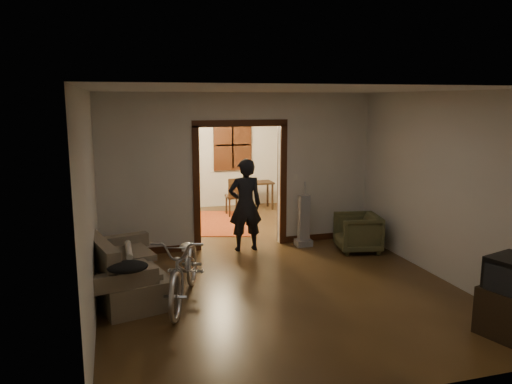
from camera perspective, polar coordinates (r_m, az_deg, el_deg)
name	(u,v)px	position (r m, az deg, el deg)	size (l,w,h in m)	color
floor	(251,257)	(8.65, -0.56, -7.48)	(5.00, 8.50, 0.01)	#372311
ceiling	(251,92)	(8.22, -0.60, 11.40)	(5.00, 8.50, 0.01)	white
wall_back	(205,152)	(12.43, -5.88, 4.61)	(5.00, 0.02, 2.80)	beige
wall_left	(94,184)	(8.03, -18.03, 0.87)	(0.02, 8.50, 2.80)	beige
wall_right	(384,171)	(9.30, 14.43, 2.33)	(0.02, 8.50, 2.80)	beige
partition_wall	(240,171)	(9.04, -1.86, 2.42)	(5.00, 0.14, 2.80)	beige
door_casing	(240,187)	(9.09, -1.85, 0.55)	(1.74, 0.20, 2.32)	#371A0C
far_window	(233,145)	(12.52, -2.70, 5.39)	(0.98, 0.06, 1.28)	black
chandelier	(219,115)	(10.66, -4.26, 8.77)	(0.24, 0.24, 0.24)	#FFE0A5
light_switch	(296,177)	(9.30, 4.54, 1.70)	(0.08, 0.01, 0.12)	silver
sofa	(122,263)	(7.24, -15.02, -7.88)	(0.85, 1.89, 0.87)	brown
rolled_paper	(129,250)	(7.50, -14.35, -6.43)	(0.09, 0.09, 0.74)	beige
jacket	(128,267)	(6.30, -14.46, -8.30)	(0.49, 0.37, 0.14)	black
bicycle	(185,267)	(6.77, -8.11, -8.47)	(0.64, 1.85, 0.97)	silver
armchair	(358,233)	(9.10, 11.53, -4.57)	(0.72, 0.74, 0.67)	#464527
tv_stand	(511,312)	(6.57, 27.10, -12.08)	(0.62, 0.56, 0.56)	black
vacuum	(304,221)	(9.23, 5.48, -3.27)	(0.29, 0.24, 0.96)	gray
person	(245,205)	(8.86, -1.24, -1.49)	(0.60, 0.40, 1.66)	black
oriental_rug	(213,223)	(11.01, -4.98, -3.51)	(1.72, 2.26, 0.02)	maroon
locker	(160,178)	(12.00, -10.93, 1.54)	(0.84, 0.46, 1.67)	#21341F
globe	(158,131)	(11.88, -11.12, 6.81)	(0.25, 0.25, 0.25)	#1E5972
desk	(254,196)	(12.29, -0.19, -0.43)	(0.90, 0.50, 0.67)	black
desk_chair	(235,197)	(11.60, -2.42, -0.52)	(0.40, 0.40, 0.90)	black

